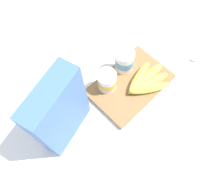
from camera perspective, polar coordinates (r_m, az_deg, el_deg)
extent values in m
plane|color=white|center=(0.86, 4.64, 2.10)|extent=(2.40, 2.40, 0.00)
cube|color=olive|center=(0.86, 4.69, 2.41)|extent=(0.31, 0.20, 0.02)
cube|color=#4770B7|center=(0.68, -13.36, -4.95)|extent=(0.20, 0.12, 0.29)
cylinder|color=white|center=(0.80, -1.30, 3.23)|extent=(0.07, 0.07, 0.08)
cylinder|color=gold|center=(0.80, -1.30, 3.23)|extent=(0.07, 0.07, 0.03)
cylinder|color=silver|center=(0.77, -1.36, 4.68)|extent=(0.07, 0.07, 0.00)
cylinder|color=white|center=(0.84, 3.18, 8.41)|extent=(0.07, 0.07, 0.09)
cylinder|color=#5193D1|center=(0.84, 3.18, 8.41)|extent=(0.07, 0.07, 0.04)
cylinder|color=silver|center=(0.80, 3.35, 10.31)|extent=(0.08, 0.08, 0.00)
ellipsoid|color=#E8DB4B|center=(0.83, 9.87, 1.39)|extent=(0.15, 0.11, 0.04)
ellipsoid|color=#E8DB4B|center=(0.84, 9.55, 2.72)|extent=(0.17, 0.08, 0.03)
ellipsoid|color=#E8DB4B|center=(0.85, 8.81, 3.97)|extent=(0.18, 0.04, 0.03)
ellipsoid|color=#E8DB4B|center=(0.84, 7.16, 4.31)|extent=(0.16, 0.07, 0.04)
cylinder|color=brown|center=(0.82, 4.61, 0.05)|extent=(0.01, 0.01, 0.02)
cylinder|color=silver|center=(0.96, 16.98, 8.53)|extent=(0.08, 0.08, 0.01)
ellipsoid|color=silver|center=(0.98, 20.44, 8.37)|extent=(0.04, 0.04, 0.01)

